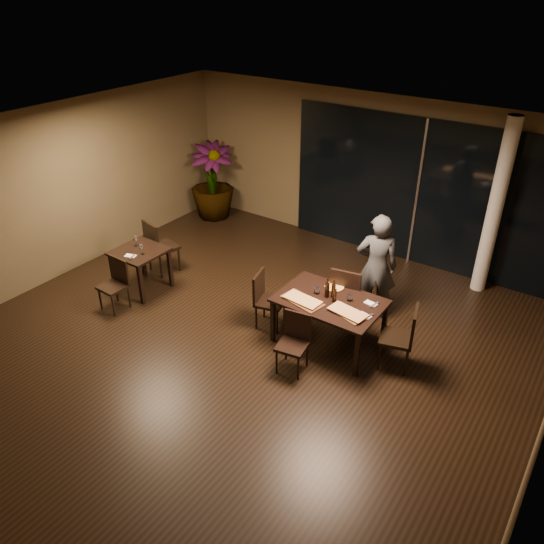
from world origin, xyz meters
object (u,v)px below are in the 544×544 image
Objects in this scene: chair_main_right at (403,335)px; bottle_c at (334,289)px; bottle_a at (327,288)px; chair_main_far at (347,293)px; chair_side_near at (116,281)px; side_table at (140,257)px; chair_main_left at (265,297)px; potted_plant at (212,181)px; bottle_b at (334,293)px; main_table at (330,304)px; chair_side_far at (158,244)px; chair_main_near at (295,339)px; diner at (376,267)px.

bottle_c is at bearing -105.61° from chair_main_right.
chair_main_far is at bearing 82.37° from bottle_a.
side_table is at bearing 99.67° from chair_side_near.
bottle_a is 0.09m from bottle_c.
potted_plant is (-3.37, 2.73, 0.32)m from chair_main_left.
bottle_c reaches higher than chair_main_far.
chair_main_left is at bearing -99.20° from chair_main_right.
side_table is 3.52m from bottle_b.
chair_main_left is (-1.02, -0.71, -0.06)m from chair_main_far.
bottle_b is (3.47, 0.49, 0.27)m from side_table.
main_table is 3.57m from chair_side_far.
chair_main_left is at bearing -39.00° from potted_plant.
side_table is 2.86× the size of bottle_b.
chair_main_left is at bearing 24.53° from chair_main_far.
side_table is 3.38m from bottle_a.
bottle_a reaches higher than chair_side_near.
main_table is at bearing 20.74° from chair_side_near.
chair_side_far is 3.66× the size of bottle_b.
chair_main_right is at bearing 25.65° from chair_main_near.
chair_main_far reaches higher than chair_main_left.
side_table is 0.93× the size of chair_side_near.
chair_main_left reaches higher than chair_main_near.
chair_main_right is at bearing 2.72° from bottle_a.
chair_main_far is 3.63× the size of bottle_c.
chair_main_near is 5.44m from potted_plant.
bottle_b is (4.47, -2.59, 0.06)m from potted_plant.
chair_main_right is 1.34m from diner.
chair_main_near is 0.83× the size of chair_side_far.
chair_main_right is (1.10, 0.10, -0.14)m from main_table.
chair_main_near is at bearing 179.58° from chair_side_far.
side_table is at bearing 119.04° from chair_side_far.
bottle_c is (4.40, -2.48, 0.06)m from potted_plant.
chair_main_right is 3.44× the size of bottle_c.
bottle_b is (3.64, -0.09, 0.32)m from chair_side_far.
potted_plant is at bearing 149.64° from main_table.
chair_main_left is 2.48m from chair_side_near.
chair_side_near is 3.59m from bottle_b.
chair_main_far reaches higher than chair_side_near.
bottle_a is (-0.08, 0.05, 0.23)m from main_table.
chair_main_far is 1.32m from chair_main_near.
chair_main_left is 4.35m from potted_plant.
chair_main_right is 0.94× the size of chair_side_far.
chair_main_far is (-0.01, 0.56, -0.11)m from main_table.
chair_main_left is 1.77m from diner.
chair_main_far is 1.12× the size of chair_main_left.
chair_main_far is 1.18× the size of chair_side_near.
side_table is at bearing -171.98° from bottle_b.
chair_main_far is 3.64× the size of bottle_b.
chair_main_near is (3.29, -0.25, -0.15)m from side_table.
bottle_b is 1.00× the size of bottle_c.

